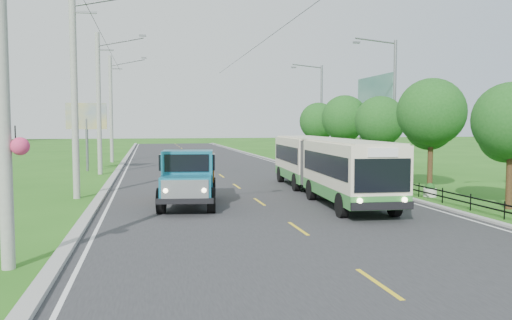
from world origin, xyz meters
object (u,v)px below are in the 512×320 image
object	(u,v)px
tree_fourth	(380,124)
streetlight_mid	(392,104)
tree_back	(318,124)
bus	(325,162)
tree_third	(431,116)
dump_truck	(189,174)
tree_second	(510,125)
planter_mid	(362,175)
billboard_left	(86,120)
planter_near	(430,191)
pole_nearest	(4,65)
pole_near	(75,92)
billboard_right	(375,101)
pole_mid	(99,103)
tree_fifth	(344,121)
planter_far	(320,165)
streetlight_far	(320,110)
pole_far	(111,108)

from	to	relation	value
tree_fourth	streetlight_mid	size ratio (longest dim) A/B	0.60
tree_back	bus	bearing A→B (deg)	-108.31
tree_third	dump_truck	world-z (taller)	tree_third
tree_second	planter_mid	distance (m)	12.36
tree_fourth	billboard_left	size ratio (longest dim) A/B	1.04
planter_near	planter_mid	world-z (taller)	same
pole_nearest	pole_near	world-z (taller)	same
tree_fourth	billboard_right	size ratio (longest dim) A/B	0.74
pole_mid	tree_back	world-z (taller)	pole_mid
tree_fifth	billboard_left	size ratio (longest dim) A/B	1.12
pole_nearest	billboard_left	xyz separation A→B (m)	(-1.26, 27.00, -1.07)
streetlight_mid	planter_far	world-z (taller)	streetlight_mid
streetlight_far	billboard_right	distance (m)	8.18
pole_mid	dump_truck	xyz separation A→B (m)	(5.06, -15.19, -3.71)
planter_near	dump_truck	distance (m)	11.86
tree_third	streetlight_far	bearing A→B (deg)	87.73
tree_third	pole_mid	bearing A→B (deg)	144.64
planter_mid	billboard_left	world-z (taller)	billboard_left
planter_far	billboard_right	xyz separation A→B (m)	(3.70, -2.00, 5.06)
billboard_left	pole_near	bearing A→B (deg)	-85.28
pole_nearest	pole_far	bearing A→B (deg)	90.04
streetlight_mid	planter_mid	xyz separation A→B (m)	(-2.04, -0.00, -4.62)
planter_mid	tree_second	bearing A→B (deg)	-83.95
streetlight_mid	billboard_left	xyz separation A→B (m)	(-20.14, 10.00, -1.04)
streetlight_mid	planter_mid	distance (m)	5.05
tree_second	tree_fifth	size ratio (longest dim) A/B	0.91
pole_far	tree_back	world-z (taller)	pole_far
tree_back	billboard_left	xyz separation A→B (m)	(-19.36, -2.14, 0.21)
pole_nearest	billboard_left	size ratio (longest dim) A/B	1.92
tree_fifth	bus	world-z (taller)	tree_fifth
pole_far	tree_back	size ratio (longest dim) A/B	1.82
tree_back	pole_near	bearing A→B (deg)	-136.59
pole_mid	streetlight_far	bearing A→B (deg)	20.32
pole_nearest	billboard_right	bearing A→B (deg)	48.24
pole_nearest	tree_second	xyz separation A→B (m)	(18.10, 5.14, -1.42)
billboard_left	bus	world-z (taller)	billboard_left
tree_third	tree_fourth	xyz separation A→B (m)	(-0.00, 6.00, -0.40)
pole_mid	pole_far	size ratio (longest dim) A/B	1.00
dump_truck	planter_far	bearing A→B (deg)	61.51
tree_fourth	billboard_left	world-z (taller)	tree_fourth
pole_far	bus	world-z (taller)	pole_far
planter_near	bus	world-z (taller)	bus
pole_far	planter_far	xyz separation A→B (m)	(16.86, -11.00, -4.81)
pole_far	tree_back	distance (m)	19.43
planter_mid	bus	size ratio (longest dim) A/B	0.05
tree_second	streetlight_far	xyz separation A→B (m)	(0.79, 25.86, 1.38)
pole_nearest	streetlight_far	bearing A→B (deg)	58.66
pole_near	planter_near	bearing A→B (deg)	-10.09
billboard_right	streetlight_mid	bearing A→B (deg)	-105.44
pole_nearest	billboard_left	bearing A→B (deg)	92.67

